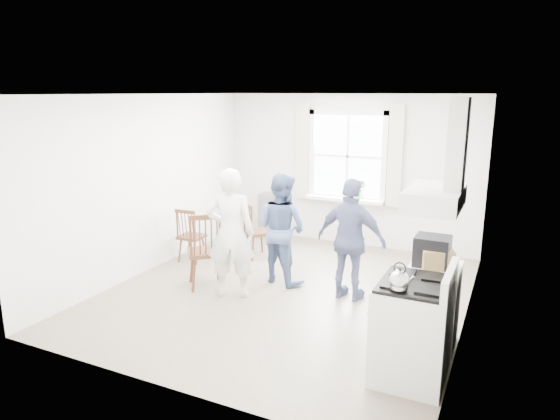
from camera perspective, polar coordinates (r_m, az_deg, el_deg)
The scene contains 16 objects.
room_shell at distance 6.43m, azimuth 0.83°, elevation 1.42°, with size 4.62×5.12×2.64m.
window_assembly at distance 8.65m, azimuth 7.67°, elevation 5.50°, with size 1.88×0.24×1.70m.
range_hood at distance 4.46m, azimuth 18.06°, elevation 3.26°, with size 0.45×0.76×0.94m.
shelf_unit at distance 9.27m, azimuth -1.02°, elevation -0.55°, with size 0.40×0.30×0.80m, color slate.
gas_stove at distance 4.91m, azimuth 14.94°, elevation -13.03°, with size 0.68×0.76×1.12m.
kettle at distance 4.48m, azimuth 13.46°, elevation -7.84°, with size 0.18×0.18×0.25m.
low_cabinet at distance 5.55m, azimuth 17.03°, elevation -10.40°, with size 0.50×0.55×0.90m, color white.
stereo_stack at distance 5.32m, azimuth 17.01°, elevation -4.49°, with size 0.35×0.31×0.31m.
cardboard_box at distance 5.26m, azimuth 17.53°, elevation -5.36°, with size 0.31×0.22×0.20m, color olive.
windsor_chair_a at distance 7.90m, azimuth -10.46°, elevation -2.25°, with size 0.39×0.38×0.87m.
windsor_chair_b at distance 8.02m, azimuth -3.28°, elevation -1.68°, with size 0.53×0.53×0.90m.
windsor_chair_c at distance 6.77m, azimuth -8.52°, elevation -3.75°, with size 0.63×0.63×1.07m.
person_left at distance 6.46m, azimuth -5.65°, elevation -2.67°, with size 0.62×0.62×1.71m, color white.
person_mid at distance 6.95m, azimuth 0.19°, elevation -2.10°, with size 0.76×0.76×1.55m, color #485B86.
person_right at distance 6.42m, azimuth 8.12°, elevation -3.42°, with size 0.93×0.93×1.58m, color navy.
potted_plant at distance 8.56m, azimuth 9.12°, elevation 2.34°, with size 0.18×0.18×0.33m, color #2F6B36.
Camera 1 is at (2.63, -5.71, 2.63)m, focal length 32.00 mm.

